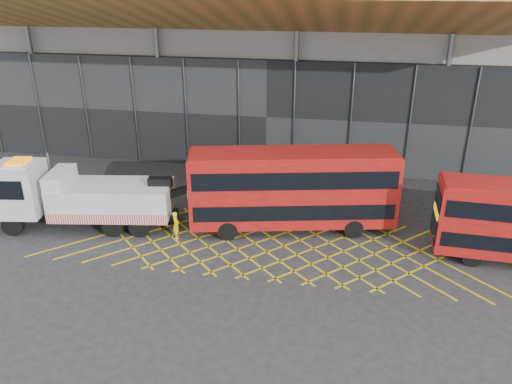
# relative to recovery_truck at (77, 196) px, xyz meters

# --- Properties ---
(ground_plane) EXTENTS (120.00, 120.00, 0.00)m
(ground_plane) POSITION_rel_recovery_truck_xyz_m (7.10, -0.23, -1.90)
(ground_plane) COLOR #262629
(road_markings) EXTENTS (24.76, 7.16, 0.01)m
(road_markings) POSITION_rel_recovery_truck_xyz_m (11.10, -0.23, -1.90)
(road_markings) COLOR gold
(road_markings) RESTS_ON ground_plane
(construction_building) EXTENTS (55.00, 23.97, 18.00)m
(construction_building) POSITION_rel_recovery_truck_xyz_m (9.02, 18.16, 7.07)
(construction_building) COLOR gray
(construction_building) RESTS_ON ground_plane
(recovery_truck) EXTENTS (11.88, 4.26, 4.12)m
(recovery_truck) POSITION_rel_recovery_truck_xyz_m (0.00, 0.00, 0.00)
(recovery_truck) COLOR black
(recovery_truck) RESTS_ON ground_plane
(bus_towed) EXTENTS (11.75, 5.02, 4.67)m
(bus_towed) POSITION_rel_recovery_truck_xyz_m (12.06, 1.87, 0.69)
(bus_towed) COLOR #9E0F0C
(bus_towed) RESTS_ON ground_plane
(worker) EXTENTS (0.57, 0.68, 1.59)m
(worker) POSITION_rel_recovery_truck_xyz_m (5.91, -0.36, -1.11)
(worker) COLOR yellow
(worker) RESTS_ON ground_plane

